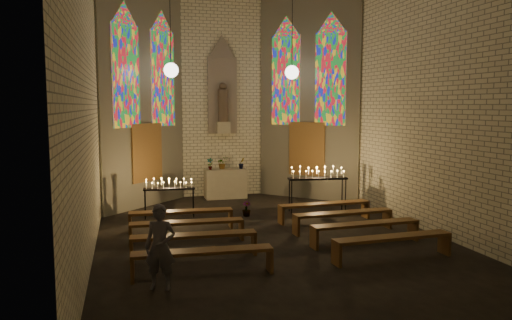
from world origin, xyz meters
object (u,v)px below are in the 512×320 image
Objects in this scene: visitor at (160,247)px; altar at (226,184)px; aisle_flower_pot at (246,209)px; votive_stand_left at (169,186)px; votive_stand_right at (318,175)px.

altar is at bearing 90.31° from visitor.
aisle_flower_pot is 0.29× the size of visitor.
votive_stand_left is 0.82× the size of votive_stand_right.
votive_stand_left is at bearing 102.62° from visitor.
altar is at bearing 133.82° from votive_stand_right.
altar is 3.68m from votive_stand_right.
aisle_flower_pot is at bearing -6.15° from votive_stand_left.
visitor reaches higher than votive_stand_right.
visitor is (-2.76, -8.08, 0.24)m from altar.
visitor is at bearing -127.29° from votive_stand_right.
votive_stand_right reaches higher than altar.
visitor is at bearing -108.85° from altar.
altar reaches higher than aisle_flower_pot.
votive_stand_left is 5.59m from visitor.
votive_stand_right is (4.33, -0.36, 0.20)m from votive_stand_left.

